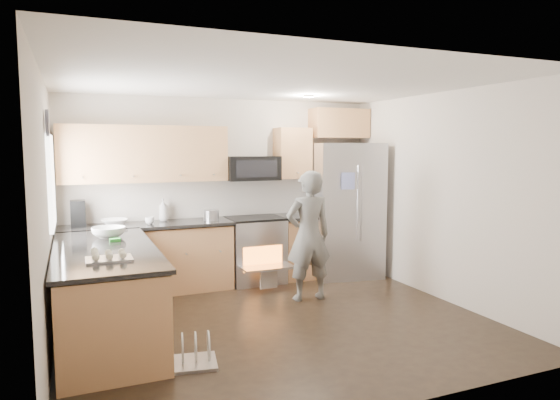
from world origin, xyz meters
name	(u,v)px	position (x,y,z in m)	size (l,w,h in m)	color
ground	(277,322)	(0.00, 0.00, 0.00)	(4.50, 4.50, 0.00)	black
room_shell	(274,170)	(-0.04, 0.02, 1.67)	(4.54, 4.04, 2.62)	beige
back_cabinet_run	(188,218)	(-0.59, 1.75, 0.96)	(4.45, 0.64, 2.50)	#B37A47
peninsula	(106,293)	(-1.75, 0.25, 0.46)	(0.96, 2.36, 1.04)	#B37A47
stove_range	(255,235)	(0.35, 1.69, 0.68)	(0.76, 0.97, 1.79)	#B7B7BC
refrigerator	(346,210)	(1.72, 1.50, 0.99)	(1.08, 0.91, 1.98)	#B7B7BC
person	(308,236)	(0.68, 0.63, 0.82)	(0.59, 0.39, 1.63)	slate
dish_rack	(189,356)	(-1.13, -0.69, 0.08)	(0.53, 0.46, 0.29)	#B7B7BC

